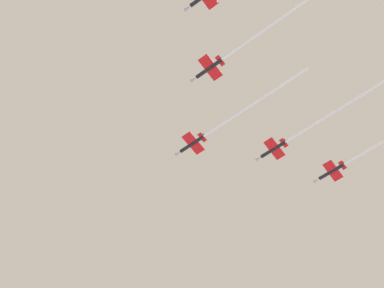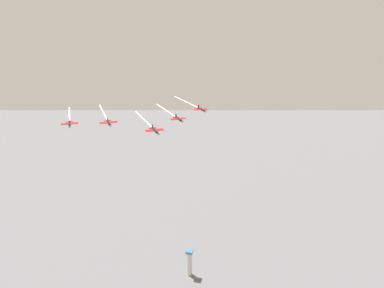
{
  "view_description": "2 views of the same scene",
  "coord_description": "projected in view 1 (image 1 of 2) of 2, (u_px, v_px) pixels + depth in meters",
  "views": [
    {
      "loc": [
        -80.02,
        26.3,
        3.18
      ],
      "look_at": [
        6.68,
        1.42,
        163.43
      ],
      "focal_mm": 48.53,
      "sensor_mm": 36.0,
      "label": 1
    },
    {
      "loc": [
        140.0,
        58.47,
        203.1
      ],
      "look_at": [
        0.89,
        18.84,
        156.06
      ],
      "focal_mm": 28.39,
      "sensor_mm": 36.0,
      "label": 2
    }
  ],
  "objects": [
    {
      "name": "jet_starboard_outer",
      "position": [
        368.0,
        151.0,
        183.94
      ],
      "size": [
        45.7,
        34.87,
        2.68
      ],
      "rotation": [
        0.0,
        0.0,
        5.36
      ],
      "color": "black"
    },
    {
      "name": "jet_port_inner",
      "position": [
        246.0,
        43.0,
        164.94
      ],
      "size": [
        45.53,
        34.74,
        2.68
      ],
      "rotation": [
        0.0,
        0.0,
        5.36
      ],
      "color": "black"
    },
    {
      "name": "jet_lead",
      "position": [
        224.0,
        123.0,
        179.74
      ],
      "size": [
        44.61,
        34.04,
        2.68
      ],
      "rotation": [
        0.0,
        0.0,
        5.36
      ],
      "color": "black"
    },
    {
      "name": "jet_starboard_inner",
      "position": [
        312.0,
        125.0,
        180.98
      ],
      "size": [
        48.57,
        37.03,
        2.68
      ],
      "rotation": [
        0.0,
        0.0,
        5.36
      ],
      "color": "black"
    }
  ]
}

